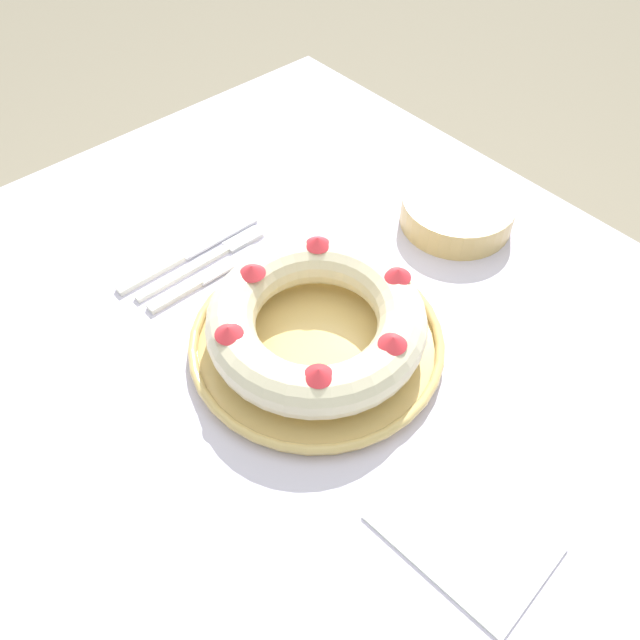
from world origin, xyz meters
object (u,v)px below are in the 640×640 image
(cake_knife, at_px, (199,282))
(side_bowl, at_px, (457,211))
(bundt_cake, at_px, (320,320))
(napkin, at_px, (463,533))
(fork, at_px, (210,258))
(serving_dish, at_px, (320,341))
(serving_knife, at_px, (180,258))

(cake_knife, bearing_deg, side_bowl, 68.70)
(bundt_cake, bearing_deg, side_bowl, 97.74)
(cake_knife, xyz_separation_m, napkin, (0.48, 0.00, -0.00))
(fork, xyz_separation_m, cake_knife, (0.03, -0.04, 0.00))
(serving_dish, xyz_separation_m, fork, (-0.22, -0.02, -0.01))
(fork, bearing_deg, bundt_cake, 9.30)
(serving_dish, distance_m, bundt_cake, 0.04)
(fork, relative_size, napkin, 1.22)
(cake_knife, distance_m, side_bowl, 0.40)
(fork, distance_m, side_bowl, 0.37)
(serving_dish, xyz_separation_m, bundt_cake, (-0.00, -0.00, 0.04))
(side_bowl, bearing_deg, bundt_cake, -82.26)
(bundt_cake, bearing_deg, napkin, -10.37)
(side_bowl, relative_size, napkin, 0.98)
(cake_knife, bearing_deg, bundt_cake, 16.83)
(serving_knife, relative_size, side_bowl, 1.39)
(bundt_cake, xyz_separation_m, serving_knife, (-0.25, -0.05, -0.05))
(bundt_cake, bearing_deg, cake_knife, -164.37)
(bundt_cake, distance_m, fork, 0.23)
(fork, bearing_deg, napkin, 1.29)
(serving_knife, relative_size, cake_knife, 1.27)
(serving_dish, xyz_separation_m, side_bowl, (-0.04, 0.31, 0.01))
(bundt_cake, distance_m, serving_knife, 0.26)
(fork, relative_size, cake_knife, 1.14)
(bundt_cake, distance_m, napkin, 0.29)
(serving_knife, height_order, side_bowl, side_bowl)
(serving_dish, height_order, side_bowl, side_bowl)
(napkin, bearing_deg, side_bowl, 131.66)
(serving_dish, distance_m, napkin, 0.29)
(side_bowl, height_order, napkin, side_bowl)
(serving_knife, bearing_deg, serving_dish, 9.35)
(side_bowl, xyz_separation_m, napkin, (0.32, -0.36, -0.02))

